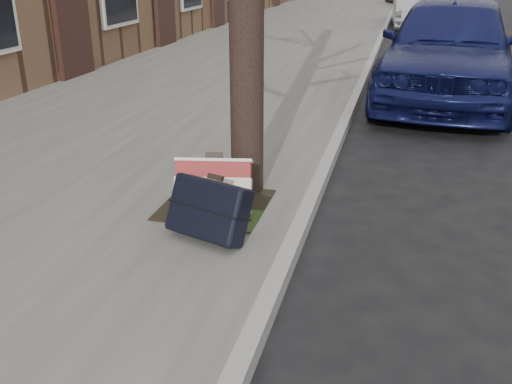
% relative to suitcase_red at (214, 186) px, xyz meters
% --- Properties ---
extents(ground, '(120.00, 120.00, 0.00)m').
position_rel_suitcase_red_xyz_m(ground, '(1.96, -1.06, -0.35)').
color(ground, black).
rests_on(ground, ground).
extents(near_sidewalk, '(5.00, 70.00, 0.12)m').
position_rel_suitcase_red_xyz_m(near_sidewalk, '(-1.74, 13.94, -0.29)').
color(near_sidewalk, slate).
rests_on(near_sidewalk, ground).
extents(dirt_patch, '(0.85, 0.85, 0.02)m').
position_rel_suitcase_red_xyz_m(dirt_patch, '(-0.04, 0.14, -0.22)').
color(dirt_patch, black).
rests_on(dirt_patch, near_sidewalk).
extents(suitcase_red, '(0.65, 0.44, 0.46)m').
position_rel_suitcase_red_xyz_m(suitcase_red, '(0.00, 0.00, 0.00)').
color(suitcase_red, maroon).
rests_on(suitcase_red, near_sidewalk).
extents(suitcase_navy, '(0.69, 0.54, 0.48)m').
position_rel_suitcase_red_xyz_m(suitcase_navy, '(0.11, -0.45, 0.01)').
color(suitcase_navy, black).
rests_on(suitcase_navy, near_sidewalk).
extents(car_near_front, '(2.33, 4.83, 1.59)m').
position_rel_suitcase_red_xyz_m(car_near_front, '(2.03, 5.16, 0.44)').
color(car_near_front, '#101444').
rests_on(car_near_front, ground).
extents(car_near_mid, '(1.69, 4.28, 1.39)m').
position_rel_suitcase_red_xyz_m(car_near_mid, '(1.64, 14.96, 0.34)').
color(car_near_mid, '#A7A9AF').
rests_on(car_near_mid, ground).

